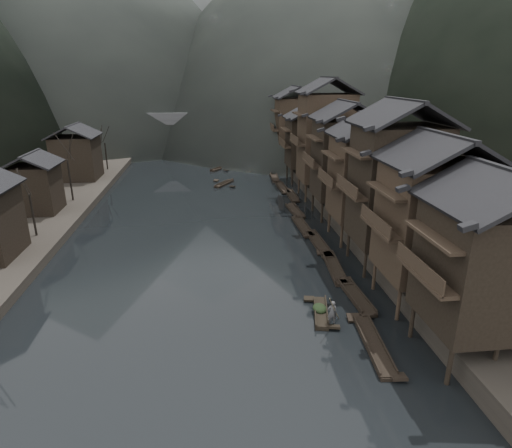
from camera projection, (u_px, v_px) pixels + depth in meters
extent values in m
plane|color=black|center=(204.00, 307.00, 33.42)|extent=(300.00, 300.00, 0.00)
cube|color=#2D2823|center=(407.00, 173.00, 74.24)|extent=(40.00, 200.00, 1.80)
cylinder|color=black|center=(450.00, 365.00, 24.72)|extent=(0.30, 0.30, 2.90)
cylinder|color=black|center=(412.00, 320.00, 29.21)|extent=(0.30, 0.30, 2.90)
cylinder|color=black|center=(494.00, 362.00, 25.00)|extent=(0.30, 0.30, 2.90)
cylinder|color=black|center=(450.00, 318.00, 29.50)|extent=(0.30, 0.30, 2.90)
cube|color=black|center=(490.00, 266.00, 25.61)|extent=(7.00, 6.00, 7.48)
cube|color=#33271C|center=(426.00, 275.00, 25.32)|extent=(1.20, 5.70, 0.25)
cylinder|color=#33271C|center=(399.00, 304.00, 31.28)|extent=(0.30, 0.30, 2.90)
cylinder|color=#33271C|center=(374.00, 275.00, 35.77)|extent=(0.30, 0.30, 2.90)
cylinder|color=#33271C|center=(434.00, 302.00, 31.56)|extent=(0.30, 0.30, 2.90)
cylinder|color=#33271C|center=(406.00, 274.00, 36.06)|extent=(0.30, 0.30, 2.90)
cube|color=#33271C|center=(433.00, 220.00, 32.00)|extent=(7.00, 6.00, 8.51)
cube|color=#33271C|center=(381.00, 228.00, 31.72)|extent=(1.20, 5.70, 0.25)
cylinder|color=black|center=(365.00, 264.00, 37.84)|extent=(0.30, 0.30, 2.90)
cylinder|color=black|center=(348.00, 244.00, 42.33)|extent=(0.30, 0.30, 2.90)
cylinder|color=black|center=(395.00, 263.00, 38.12)|extent=(0.30, 0.30, 2.90)
cylinder|color=black|center=(375.00, 243.00, 42.62)|extent=(0.30, 0.30, 2.90)
cube|color=black|center=(395.00, 185.00, 38.23)|extent=(7.00, 6.00, 10.45)
cube|color=#33271C|center=(352.00, 192.00, 37.99)|extent=(1.20, 5.70, 0.25)
cylinder|color=#33271C|center=(342.00, 236.00, 44.40)|extent=(0.30, 0.30, 2.90)
cylinder|color=#33271C|center=(329.00, 221.00, 48.89)|extent=(0.30, 0.30, 2.90)
cylinder|color=#33271C|center=(367.00, 235.00, 44.68)|extent=(0.30, 0.30, 2.90)
cylinder|color=#33271C|center=(352.00, 220.00, 49.18)|extent=(0.30, 0.30, 2.90)
cube|color=#33271C|center=(367.00, 177.00, 45.10)|extent=(7.00, 6.00, 8.59)
cube|color=#33271C|center=(330.00, 182.00, 44.83)|extent=(1.20, 5.70, 0.25)
cylinder|color=black|center=(322.00, 212.00, 51.89)|extent=(0.30, 0.30, 2.90)
cylinder|color=black|center=(313.00, 201.00, 56.39)|extent=(0.30, 0.30, 2.90)
cylinder|color=black|center=(344.00, 212.00, 52.18)|extent=(0.30, 0.30, 2.90)
cylinder|color=black|center=(333.00, 201.00, 56.68)|extent=(0.30, 0.30, 2.90)
cube|color=black|center=(344.00, 159.00, 52.46)|extent=(7.00, 6.00, 9.43)
cube|color=#33271C|center=(312.00, 164.00, 52.20)|extent=(1.20, 5.70, 0.25)
cylinder|color=#33271C|center=(306.00, 193.00, 60.33)|extent=(0.30, 0.30, 2.90)
cylinder|color=#33271C|center=(299.00, 185.00, 64.83)|extent=(0.30, 0.30, 2.90)
cylinder|color=#33271C|center=(325.00, 192.00, 60.61)|extent=(0.30, 0.30, 2.90)
cylinder|color=#33271C|center=(317.00, 184.00, 65.11)|extent=(0.30, 0.30, 2.90)
cube|color=#33271C|center=(325.00, 138.00, 60.47)|extent=(7.00, 6.00, 12.02)
cube|color=#33271C|center=(298.00, 143.00, 60.25)|extent=(1.20, 5.70, 0.25)
cylinder|color=black|center=(292.00, 177.00, 69.70)|extent=(0.30, 0.30, 2.90)
cylinder|color=black|center=(287.00, 171.00, 74.20)|extent=(0.30, 0.30, 2.90)
cylinder|color=black|center=(309.00, 176.00, 69.99)|extent=(0.30, 0.30, 2.90)
cylinder|color=black|center=(303.00, 170.00, 74.48)|extent=(0.30, 0.30, 2.90)
cube|color=black|center=(309.00, 142.00, 70.55)|extent=(7.00, 6.00, 7.75)
cube|color=#33271C|center=(285.00, 145.00, 70.26)|extent=(1.20, 5.70, 0.25)
cylinder|color=#33271C|center=(280.00, 163.00, 80.95)|extent=(0.30, 0.30, 2.90)
cylinder|color=#33271C|center=(276.00, 158.00, 85.44)|extent=(0.30, 0.30, 2.90)
cylinder|color=#33271C|center=(295.00, 162.00, 81.23)|extent=(0.30, 0.30, 2.90)
cylinder|color=#33271C|center=(290.00, 158.00, 85.73)|extent=(0.30, 0.30, 2.90)
cube|color=#33271C|center=(295.00, 126.00, 81.37)|extent=(7.00, 6.00, 10.29)
cube|color=#33271C|center=(274.00, 129.00, 81.13)|extent=(1.20, 5.70, 0.25)
cube|color=black|center=(36.00, 187.00, 52.41)|extent=(5.00, 5.00, 5.80)
cube|color=black|center=(77.00, 156.00, 69.12)|extent=(6.50, 6.50, 6.80)
cylinder|color=black|center=(41.00, 212.00, 44.84)|extent=(0.24, 0.24, 4.55)
cylinder|color=black|center=(76.00, 178.00, 57.30)|extent=(0.24, 0.24, 5.53)
cylinder|color=black|center=(109.00, 155.00, 76.10)|extent=(0.24, 0.24, 4.72)
cube|color=black|center=(373.00, 345.00, 28.50)|extent=(1.65, 6.97, 0.30)
cube|color=black|center=(374.00, 343.00, 28.44)|extent=(1.70, 6.83, 0.10)
cube|color=black|center=(354.00, 317.00, 31.52)|extent=(1.00, 0.92, 0.35)
cube|color=black|center=(398.00, 376.00, 25.39)|extent=(1.00, 0.92, 0.35)
cube|color=black|center=(356.00, 297.00, 34.63)|extent=(1.40, 6.02, 0.30)
cube|color=black|center=(356.00, 295.00, 34.57)|extent=(1.45, 5.90, 0.10)
cube|color=black|center=(347.00, 279.00, 37.28)|extent=(0.97, 0.78, 0.33)
cube|color=black|center=(367.00, 314.00, 31.89)|extent=(0.97, 0.78, 0.33)
cube|color=black|center=(334.00, 267.00, 39.89)|extent=(1.69, 7.27, 0.30)
cube|color=black|center=(334.00, 266.00, 39.83)|extent=(1.73, 7.13, 0.10)
cube|color=black|center=(321.00, 252.00, 43.04)|extent=(1.00, 0.96, 0.36)
cube|color=black|center=(348.00, 283.00, 36.64)|extent=(1.00, 0.96, 0.36)
cube|color=black|center=(319.00, 244.00, 45.26)|extent=(1.29, 7.42, 0.30)
cube|color=black|center=(319.00, 243.00, 45.20)|extent=(1.35, 7.27, 0.10)
cube|color=black|center=(312.00, 231.00, 48.55)|extent=(0.96, 0.93, 0.36)
cube|color=black|center=(327.00, 257.00, 41.88)|extent=(0.96, 0.93, 0.36)
cube|color=black|center=(302.00, 227.00, 50.49)|extent=(1.31, 6.86, 0.30)
cube|color=black|center=(302.00, 225.00, 50.43)|extent=(1.36, 6.72, 0.10)
cube|color=black|center=(298.00, 217.00, 53.52)|extent=(0.96, 0.87, 0.35)
cube|color=black|center=(308.00, 235.00, 47.36)|extent=(0.96, 0.87, 0.35)
cube|color=black|center=(295.00, 211.00, 56.13)|extent=(1.55, 5.99, 0.30)
cube|color=black|center=(295.00, 210.00, 56.07)|extent=(1.60, 5.87, 0.10)
cube|color=black|center=(292.00, 204.00, 58.76)|extent=(0.99, 0.80, 0.32)
cube|color=black|center=(298.00, 217.00, 53.40)|extent=(0.99, 0.80, 0.32)
cube|color=black|center=(292.00, 196.00, 63.20)|extent=(1.19, 6.35, 0.30)
cube|color=black|center=(292.00, 195.00, 63.14)|extent=(1.25, 6.23, 0.10)
cube|color=black|center=(288.00, 190.00, 66.00)|extent=(0.95, 0.80, 0.33)
cube|color=black|center=(296.00, 201.00, 60.31)|extent=(0.95, 0.80, 0.33)
cube|color=black|center=(283.00, 188.00, 67.26)|extent=(1.44, 6.24, 0.30)
cube|color=black|center=(283.00, 187.00, 67.20)|extent=(1.49, 6.12, 0.10)
cube|color=black|center=(281.00, 183.00, 70.01)|extent=(0.98, 0.82, 0.33)
cube|color=black|center=(285.00, 193.00, 64.41)|extent=(0.98, 0.82, 0.33)
cube|color=black|center=(274.00, 177.00, 74.31)|extent=(1.57, 6.62, 0.30)
cube|color=black|center=(274.00, 176.00, 74.25)|extent=(1.62, 6.49, 0.10)
cube|color=black|center=(271.00, 173.00, 77.18)|extent=(0.99, 0.87, 0.34)
cube|color=black|center=(279.00, 181.00, 71.34)|extent=(0.99, 0.87, 0.34)
cube|color=black|center=(271.00, 171.00, 79.11)|extent=(1.66, 6.44, 0.30)
cube|color=black|center=(271.00, 170.00, 79.05)|extent=(1.70, 6.32, 0.10)
cube|color=black|center=(270.00, 167.00, 81.95)|extent=(1.00, 0.86, 0.33)
cube|color=black|center=(272.00, 174.00, 76.19)|extent=(1.00, 0.86, 0.33)
cube|color=black|center=(224.00, 184.00, 70.16)|extent=(3.46, 4.91, 0.30)
cube|color=black|center=(224.00, 183.00, 70.10)|extent=(3.45, 4.85, 0.10)
cube|color=black|center=(216.00, 180.00, 71.97)|extent=(1.06, 0.98, 0.30)
cube|color=black|center=(232.00, 186.00, 68.26)|extent=(1.06, 0.98, 0.30)
cube|color=black|center=(219.00, 169.00, 81.20)|extent=(3.52, 4.33, 0.30)
cube|color=black|center=(219.00, 168.00, 81.14)|extent=(3.51, 4.28, 0.10)
cube|color=black|center=(212.00, 166.00, 82.70)|extent=(1.03, 0.97, 0.29)
cube|color=black|center=(226.00, 170.00, 79.60)|extent=(1.03, 0.97, 0.29)
cube|color=black|center=(237.00, 156.00, 93.42)|extent=(2.93, 4.86, 0.30)
cube|color=black|center=(237.00, 155.00, 93.36)|extent=(2.93, 4.80, 0.10)
cube|color=black|center=(241.00, 154.00, 95.48)|extent=(1.03, 0.91, 0.30)
cube|color=black|center=(233.00, 157.00, 91.27)|extent=(1.03, 0.91, 0.30)
cube|color=black|center=(234.00, 151.00, 99.79)|extent=(3.17, 5.40, 0.30)
cube|color=black|center=(234.00, 150.00, 99.73)|extent=(3.17, 5.32, 0.10)
cube|color=black|center=(229.00, 149.00, 101.88)|extent=(1.05, 0.97, 0.31)
cube|color=black|center=(239.00, 152.00, 97.61)|extent=(1.05, 0.97, 0.31)
cube|color=#4C4C4F|center=(204.00, 120.00, 98.50)|extent=(40.00, 6.00, 1.60)
cube|color=#4C4C4F|center=(204.00, 115.00, 95.53)|extent=(40.00, 0.50, 1.00)
cube|color=#4C4C4F|center=(204.00, 113.00, 100.60)|extent=(40.00, 0.50, 1.00)
cube|color=#4C4C4F|center=(144.00, 138.00, 98.38)|extent=(3.20, 6.00, 6.40)
cube|color=#4C4C4F|center=(185.00, 137.00, 99.36)|extent=(3.20, 6.00, 6.40)
cube|color=#4C4C4F|center=(224.00, 137.00, 100.30)|extent=(3.20, 6.00, 6.40)
cube|color=#4C4C4F|center=(264.00, 136.00, 101.29)|extent=(3.20, 6.00, 6.40)
cube|color=black|center=(321.00, 313.00, 32.33)|extent=(1.86, 4.50, 0.30)
cube|color=black|center=(321.00, 311.00, 32.27)|extent=(1.89, 4.43, 0.10)
cube|color=black|center=(309.00, 298.00, 34.17)|extent=(0.91, 0.71, 0.29)
cube|color=black|center=(334.00, 326.00, 30.40)|extent=(0.91, 0.71, 0.29)
ellipsoid|color=black|center=(320.00, 304.00, 32.33)|extent=(1.05, 1.38, 0.63)
imported|color=#4D4D4F|center=(332.00, 310.00, 30.43)|extent=(0.70, 0.49, 1.85)
cylinder|color=#8C7A51|center=(337.00, 276.00, 29.58)|extent=(1.74, 2.52, 3.40)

